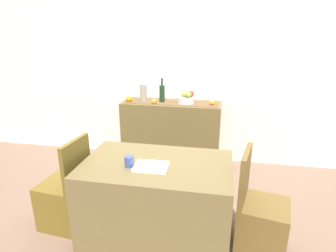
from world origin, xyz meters
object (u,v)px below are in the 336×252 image
at_px(sideboard_console, 171,134).
at_px(wine_bottle, 162,93).
at_px(fruit_bowl, 186,100).
at_px(ceramic_vase, 144,93).
at_px(coffee_cup, 129,161).
at_px(chair_by_corner, 260,222).
at_px(chair_near_window, 66,200).
at_px(open_book, 151,166).
at_px(dining_table, 157,201).

height_order(sideboard_console, wine_bottle, wine_bottle).
relative_size(sideboard_console, fruit_bowl, 5.54).
height_order(ceramic_vase, coffee_cup, ceramic_vase).
distance_m(sideboard_console, chair_by_corner, 1.85).
bearing_deg(sideboard_console, coffee_cup, -92.15).
height_order(sideboard_console, ceramic_vase, ceramic_vase).
distance_m(sideboard_console, chair_near_window, 1.70).
bearing_deg(coffee_cup, open_book, 4.17).
xyz_separation_m(open_book, coffee_cup, (-0.18, -0.01, 0.04)).
bearing_deg(fruit_bowl, chair_near_window, -121.95).
bearing_deg(fruit_bowl, ceramic_vase, 180.00).
bearing_deg(dining_table, wine_bottle, 100.18).
distance_m(open_book, coffee_cup, 0.19).
bearing_deg(sideboard_console, open_book, -85.62).
distance_m(chair_near_window, chair_by_corner, 1.80).
relative_size(dining_table, open_book, 4.54).
relative_size(dining_table, chair_near_window, 1.41).
relative_size(coffee_cup, chair_near_window, 0.10).
relative_size(ceramic_vase, chair_by_corner, 0.26).
relative_size(wine_bottle, chair_near_window, 0.36).
xyz_separation_m(dining_table, chair_near_window, (-0.90, -0.00, -0.10)).
height_order(dining_table, open_book, open_book).
height_order(chair_near_window, chair_by_corner, same).
height_order(dining_table, coffee_cup, coffee_cup).
relative_size(sideboard_console, chair_by_corner, 1.47).
bearing_deg(ceramic_vase, coffee_cup, -78.82).
bearing_deg(coffee_cup, dining_table, 25.48).
bearing_deg(coffee_cup, fruit_bowl, 81.05).
bearing_deg(chair_near_window, wine_bottle, 67.49).
xyz_separation_m(ceramic_vase, chair_near_window, (-0.37, -1.51, -0.74)).
bearing_deg(ceramic_vase, chair_by_corner, -46.61).
distance_m(fruit_bowl, ceramic_vase, 0.58).
relative_size(ceramic_vase, coffee_cup, 2.58).
bearing_deg(wine_bottle, sideboard_console, -0.00).
distance_m(dining_table, chair_near_window, 0.90).
xyz_separation_m(ceramic_vase, open_book, (0.50, -1.60, -0.25)).
bearing_deg(chair_near_window, sideboard_console, 63.62).
distance_m(sideboard_console, open_book, 1.63).
xyz_separation_m(fruit_bowl, wine_bottle, (-0.32, 0.00, 0.07)).
relative_size(fruit_bowl, ceramic_vase, 1.04).
xyz_separation_m(open_book, chair_near_window, (-0.87, 0.08, -0.48)).
distance_m(open_book, chair_by_corner, 1.05).
xyz_separation_m(fruit_bowl, open_book, (-0.07, -1.60, -0.18)).
bearing_deg(open_book, chair_near_window, 173.19).
distance_m(ceramic_vase, open_book, 1.69).
bearing_deg(ceramic_vase, chair_near_window, -103.80).
bearing_deg(open_book, ceramic_vase, 106.13).
distance_m(wine_bottle, chair_near_window, 1.80).
bearing_deg(wine_bottle, chair_near_window, -112.51).
relative_size(fruit_bowl, open_book, 0.85).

